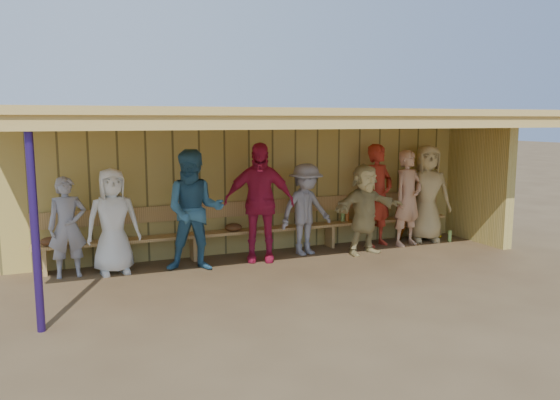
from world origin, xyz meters
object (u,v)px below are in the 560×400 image
at_px(player_d, 259,202).
at_px(bench, 264,223).
at_px(player_h, 427,193).
at_px(player_extra, 408,198).
at_px(player_c, 194,210).
at_px(player_a, 67,227).
at_px(player_e, 306,209).
at_px(player_f, 365,209).
at_px(player_b, 113,221).
at_px(player_g, 378,195).

bearing_deg(player_d, bench, 81.87).
bearing_deg(player_h, player_d, -157.03).
bearing_deg(player_extra, player_c, 168.88).
xyz_separation_m(player_d, player_h, (3.52, 0.19, -0.05)).
bearing_deg(bench, player_a, -174.25).
relative_size(player_c, player_e, 1.19).
bearing_deg(player_a, player_h, -1.61).
relative_size(player_a, player_d, 0.77).
relative_size(player_c, bench, 0.25).
distance_m(player_f, bench, 1.79).
bearing_deg(player_extra, player_e, 164.10).
bearing_deg(player_b, player_g, -3.79).
height_order(player_b, player_extra, player_extra).
height_order(player_f, player_extra, player_extra).
distance_m(player_g, player_h, 1.10).
bearing_deg(player_f, player_extra, 4.59).
height_order(player_d, player_f, player_d).
xyz_separation_m(player_c, bench, (1.40, 0.68, -0.42)).
distance_m(player_a, player_f, 4.87).
height_order(player_a, player_e, player_e).
distance_m(player_d, bench, 0.73).
distance_m(player_e, player_g, 1.53).
height_order(player_extra, bench, player_extra).
height_order(player_b, player_f, player_b).
xyz_separation_m(player_d, player_f, (1.87, -0.26, -0.19)).
relative_size(player_f, player_h, 0.85).
relative_size(player_c, player_g, 1.00).
height_order(player_d, bench, player_d).
relative_size(player_a, player_h, 0.81).
height_order(player_c, player_d, player_d).
height_order(player_b, player_h, player_h).
distance_m(player_c, player_extra, 4.11).
distance_m(player_a, bench, 3.28).
bearing_deg(player_h, player_g, -160.17).
bearing_deg(player_c, player_a, -174.50).
bearing_deg(player_a, player_f, -6.88).
bearing_deg(player_c, player_d, 25.09).
distance_m(player_a, player_c, 1.89).
relative_size(player_a, player_g, 0.80).
distance_m(player_a, player_b, 0.66).
relative_size(player_b, player_f, 1.02).
height_order(player_e, bench, player_e).
xyz_separation_m(player_d, player_extra, (2.97, 0.02, -0.09)).
xyz_separation_m(player_c, player_e, (2.03, 0.27, -0.15)).
height_order(player_h, player_extra, player_h).
relative_size(player_a, player_f, 0.95).
relative_size(player_d, player_extra, 1.10).
height_order(player_b, bench, player_b).
height_order(player_a, bench, player_a).
bearing_deg(player_a, player_d, -5.08).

